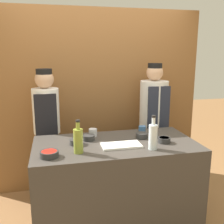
{
  "coord_description": "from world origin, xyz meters",
  "views": [
    {
      "loc": [
        -0.59,
        -2.41,
        1.83
      ],
      "look_at": [
        0.0,
        0.17,
        1.23
      ],
      "focal_mm": 42.0,
      "sensor_mm": 36.0,
      "label": 1
    }
  ],
  "objects_px": {
    "sauce_bowl_orange": "(76,141)",
    "bottle_oil": "(78,140)",
    "sauce_bowl_red": "(49,154)",
    "chef_left": "(47,131)",
    "cup_blue": "(142,130)",
    "sauce_bowl_green": "(142,135)",
    "chef_right": "(153,124)",
    "cup_steel": "(93,133)",
    "sauce_bowl_brown": "(164,140)",
    "sauce_bowl_white": "(89,137)",
    "bottle_clear": "(153,136)",
    "cutting_board": "(121,145)"
  },
  "relations": [
    {
      "from": "sauce_bowl_white",
      "to": "bottle_clear",
      "type": "distance_m",
      "value": 0.68
    },
    {
      "from": "sauce_bowl_orange",
      "to": "chef_left",
      "type": "relative_size",
      "value": 0.08
    },
    {
      "from": "sauce_bowl_green",
      "to": "chef_left",
      "type": "bearing_deg",
      "value": 147.88
    },
    {
      "from": "bottle_clear",
      "to": "chef_right",
      "type": "distance_m",
      "value": 1.04
    },
    {
      "from": "cutting_board",
      "to": "cup_steel",
      "type": "relative_size",
      "value": 4.26
    },
    {
      "from": "sauce_bowl_orange",
      "to": "bottle_oil",
      "type": "distance_m",
      "value": 0.24
    },
    {
      "from": "sauce_bowl_red",
      "to": "chef_left",
      "type": "bearing_deg",
      "value": 91.98
    },
    {
      "from": "sauce_bowl_white",
      "to": "chef_right",
      "type": "relative_size",
      "value": 0.07
    },
    {
      "from": "cup_blue",
      "to": "chef_left",
      "type": "bearing_deg",
      "value": 156.62
    },
    {
      "from": "cup_blue",
      "to": "chef_right",
      "type": "height_order",
      "value": "chef_right"
    },
    {
      "from": "cup_steel",
      "to": "sauce_bowl_white",
      "type": "bearing_deg",
      "value": -117.07
    },
    {
      "from": "cup_steel",
      "to": "chef_right",
      "type": "xyz_separation_m",
      "value": [
        0.87,
        0.44,
        -0.07
      ]
    },
    {
      "from": "sauce_bowl_green",
      "to": "sauce_bowl_red",
      "type": "distance_m",
      "value": 1.0
    },
    {
      "from": "bottle_clear",
      "to": "chef_left",
      "type": "height_order",
      "value": "chef_left"
    },
    {
      "from": "sauce_bowl_white",
      "to": "sauce_bowl_brown",
      "type": "bearing_deg",
      "value": -18.38
    },
    {
      "from": "sauce_bowl_white",
      "to": "cup_steel",
      "type": "bearing_deg",
      "value": 62.93
    },
    {
      "from": "sauce_bowl_brown",
      "to": "cup_steel",
      "type": "xyz_separation_m",
      "value": [
        -0.66,
        0.36,
        0.01
      ]
    },
    {
      "from": "bottle_oil",
      "to": "chef_left",
      "type": "height_order",
      "value": "chef_left"
    },
    {
      "from": "sauce_bowl_brown",
      "to": "sauce_bowl_green",
      "type": "bearing_deg",
      "value": 132.1
    },
    {
      "from": "sauce_bowl_orange",
      "to": "sauce_bowl_red",
      "type": "bearing_deg",
      "value": -133.72
    },
    {
      "from": "sauce_bowl_brown",
      "to": "sauce_bowl_white",
      "type": "bearing_deg",
      "value": 161.62
    },
    {
      "from": "sauce_bowl_orange",
      "to": "sauce_bowl_brown",
      "type": "relative_size",
      "value": 1.07
    },
    {
      "from": "cup_steel",
      "to": "chef_right",
      "type": "height_order",
      "value": "chef_right"
    },
    {
      "from": "sauce_bowl_red",
      "to": "bottle_clear",
      "type": "relative_size",
      "value": 0.5
    },
    {
      "from": "cup_blue",
      "to": "sauce_bowl_brown",
      "type": "bearing_deg",
      "value": -72.82
    },
    {
      "from": "cup_blue",
      "to": "sauce_bowl_green",
      "type": "bearing_deg",
      "value": -110.18
    },
    {
      "from": "sauce_bowl_orange",
      "to": "cup_blue",
      "type": "relative_size",
      "value": 1.63
    },
    {
      "from": "bottle_oil",
      "to": "cup_steel",
      "type": "height_order",
      "value": "bottle_oil"
    },
    {
      "from": "sauce_bowl_orange",
      "to": "bottle_oil",
      "type": "xyz_separation_m",
      "value": [
        -0.0,
        -0.23,
        0.09
      ]
    },
    {
      "from": "sauce_bowl_red",
      "to": "chef_left",
      "type": "xyz_separation_m",
      "value": [
        -0.03,
        0.93,
        -0.07
      ]
    },
    {
      "from": "sauce_bowl_orange",
      "to": "cup_steel",
      "type": "xyz_separation_m",
      "value": [
        0.2,
        0.22,
        0.01
      ]
    },
    {
      "from": "sauce_bowl_white",
      "to": "chef_left",
      "type": "relative_size",
      "value": 0.07
    },
    {
      "from": "sauce_bowl_green",
      "to": "chef_right",
      "type": "distance_m",
      "value": 0.72
    },
    {
      "from": "cup_blue",
      "to": "sauce_bowl_white",
      "type": "bearing_deg",
      "value": -169.65
    },
    {
      "from": "sauce_bowl_white",
      "to": "sauce_bowl_green",
      "type": "height_order",
      "value": "sauce_bowl_green"
    },
    {
      "from": "cutting_board",
      "to": "sauce_bowl_green",
      "type": "bearing_deg",
      "value": 35.31
    },
    {
      "from": "cup_steel",
      "to": "bottle_clear",
      "type": "bearing_deg",
      "value": -46.62
    },
    {
      "from": "sauce_bowl_orange",
      "to": "cup_blue",
      "type": "height_order",
      "value": "cup_blue"
    },
    {
      "from": "bottle_oil",
      "to": "sauce_bowl_white",
      "type": "bearing_deg",
      "value": 67.08
    },
    {
      "from": "cup_steel",
      "to": "cup_blue",
      "type": "distance_m",
      "value": 0.55
    },
    {
      "from": "sauce_bowl_white",
      "to": "cutting_board",
      "type": "height_order",
      "value": "sauce_bowl_white"
    },
    {
      "from": "sauce_bowl_orange",
      "to": "sauce_bowl_brown",
      "type": "bearing_deg",
      "value": -9.42
    },
    {
      "from": "chef_right",
      "to": "sauce_bowl_brown",
      "type": "bearing_deg",
      "value": -104.11
    },
    {
      "from": "sauce_bowl_orange",
      "to": "cup_blue",
      "type": "distance_m",
      "value": 0.78
    },
    {
      "from": "sauce_bowl_green",
      "to": "chef_right",
      "type": "relative_size",
      "value": 0.07
    },
    {
      "from": "sauce_bowl_green",
      "to": "chef_right",
      "type": "bearing_deg",
      "value": 58.84
    },
    {
      "from": "cup_steel",
      "to": "sauce_bowl_orange",
      "type": "bearing_deg",
      "value": -131.84
    },
    {
      "from": "sauce_bowl_orange",
      "to": "sauce_bowl_brown",
      "type": "height_order",
      "value": "same"
    },
    {
      "from": "sauce_bowl_red",
      "to": "bottle_clear",
      "type": "bearing_deg",
      "value": -1.23
    },
    {
      "from": "chef_left",
      "to": "chef_right",
      "type": "bearing_deg",
      "value": -0.01
    }
  ]
}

